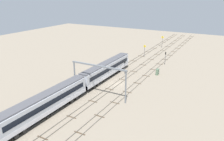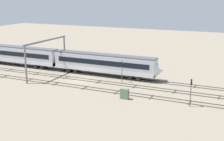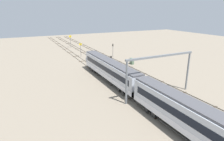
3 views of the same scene
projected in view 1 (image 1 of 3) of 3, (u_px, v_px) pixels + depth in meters
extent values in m
plane|color=gray|center=(117.00, 84.00, 62.50)|extent=(192.23, 192.23, 0.00)
cube|color=#59544C|center=(135.00, 88.00, 59.92)|extent=(176.23, 0.07, 0.16)
cube|color=#59544C|center=(130.00, 87.00, 60.57)|extent=(176.23, 0.07, 0.16)
cube|color=#473828|center=(80.00, 133.00, 40.65)|extent=(0.24, 2.40, 0.08)
cube|color=#473828|center=(99.00, 116.00, 46.25)|extent=(0.24, 2.40, 0.08)
cube|color=#473828|center=(115.00, 103.00, 51.86)|extent=(0.24, 2.40, 0.08)
cube|color=#473828|center=(127.00, 92.00, 57.46)|extent=(0.24, 2.40, 0.08)
cube|color=#473828|center=(137.00, 83.00, 63.06)|extent=(0.24, 2.40, 0.08)
cube|color=#473828|center=(146.00, 76.00, 68.66)|extent=(0.24, 2.40, 0.08)
cube|color=#473828|center=(153.00, 69.00, 74.26)|extent=(0.24, 2.40, 0.08)
cube|color=#473828|center=(159.00, 64.00, 79.86)|extent=(0.24, 2.40, 0.08)
cube|color=#473828|center=(165.00, 59.00, 85.47)|extent=(0.24, 2.40, 0.08)
cube|color=#473828|center=(170.00, 55.00, 91.07)|extent=(0.24, 2.40, 0.08)
cube|color=#473828|center=(174.00, 52.00, 96.67)|extent=(0.24, 2.40, 0.08)
cube|color=#473828|center=(178.00, 48.00, 102.27)|extent=(0.24, 2.40, 0.08)
cube|color=#473828|center=(181.00, 46.00, 107.87)|extent=(0.24, 2.40, 0.08)
cube|color=#473828|center=(184.00, 43.00, 113.48)|extent=(0.24, 2.40, 0.08)
cube|color=#473828|center=(187.00, 41.00, 119.08)|extent=(0.24, 2.40, 0.08)
cube|color=#473828|center=(189.00, 38.00, 124.68)|extent=(0.24, 2.40, 0.08)
cube|color=#473828|center=(191.00, 36.00, 130.28)|extent=(0.24, 2.40, 0.08)
cube|color=#59544C|center=(119.00, 84.00, 62.15)|extent=(176.23, 0.07, 0.16)
cube|color=#59544C|center=(114.00, 83.00, 62.80)|extent=(176.23, 0.07, 0.16)
cube|color=#473828|center=(42.00, 138.00, 39.32)|extent=(0.24, 2.40, 0.08)
cube|color=#473828|center=(71.00, 117.00, 45.94)|extent=(0.24, 2.40, 0.08)
cube|color=#473828|center=(93.00, 101.00, 52.56)|extent=(0.24, 2.40, 0.08)
cube|color=#473828|center=(109.00, 89.00, 59.18)|extent=(0.24, 2.40, 0.08)
cube|color=#473828|center=(123.00, 79.00, 65.80)|extent=(0.24, 2.40, 0.08)
cube|color=#473828|center=(134.00, 71.00, 72.42)|extent=(0.24, 2.40, 0.08)
cube|color=#473828|center=(143.00, 65.00, 79.04)|extent=(0.24, 2.40, 0.08)
cube|color=#473828|center=(150.00, 59.00, 85.66)|extent=(0.24, 2.40, 0.08)
cube|color=#473828|center=(157.00, 54.00, 92.28)|extent=(0.24, 2.40, 0.08)
cube|color=#473828|center=(163.00, 50.00, 98.90)|extent=(0.24, 2.40, 0.08)
cube|color=#473828|center=(168.00, 47.00, 105.52)|extent=(0.24, 2.40, 0.08)
cube|color=#473828|center=(172.00, 44.00, 112.14)|extent=(0.24, 2.40, 0.08)
cube|color=#473828|center=(176.00, 41.00, 118.76)|extent=(0.24, 2.40, 0.08)
cube|color=#473828|center=(180.00, 38.00, 125.38)|extent=(0.24, 2.40, 0.08)
cube|color=#473828|center=(183.00, 36.00, 132.00)|extent=(0.24, 2.40, 0.08)
cube|color=#59544C|center=(104.00, 81.00, 64.38)|extent=(176.23, 0.07, 0.16)
cube|color=#59544C|center=(100.00, 80.00, 65.03)|extent=(176.23, 0.07, 0.16)
cube|color=#473828|center=(11.00, 138.00, 39.39)|extent=(0.24, 2.40, 0.08)
cube|color=#473828|center=(43.00, 118.00, 45.72)|extent=(0.24, 2.40, 0.08)
cube|color=#473828|center=(67.00, 102.00, 52.06)|extent=(0.24, 2.40, 0.08)
cube|color=#473828|center=(86.00, 90.00, 58.39)|extent=(0.24, 2.40, 0.08)
cube|color=#473828|center=(102.00, 81.00, 64.72)|extent=(0.24, 2.40, 0.08)
cube|color=#473828|center=(114.00, 73.00, 71.05)|extent=(0.24, 2.40, 0.08)
cube|color=#473828|center=(125.00, 66.00, 77.39)|extent=(0.24, 2.40, 0.08)
cube|color=#473828|center=(133.00, 61.00, 83.72)|extent=(0.24, 2.40, 0.08)
cube|color=#473828|center=(141.00, 56.00, 90.05)|extent=(0.24, 2.40, 0.08)
cube|color=#473828|center=(148.00, 52.00, 96.38)|extent=(0.24, 2.40, 0.08)
cube|color=#473828|center=(154.00, 48.00, 102.72)|extent=(0.24, 2.40, 0.08)
cube|color=#473828|center=(159.00, 45.00, 109.05)|extent=(0.24, 2.40, 0.08)
cube|color=#473828|center=(163.00, 42.00, 115.38)|extent=(0.24, 2.40, 0.08)
cube|color=#473828|center=(167.00, 40.00, 121.71)|extent=(0.24, 2.40, 0.08)
cube|color=#473828|center=(171.00, 37.00, 128.05)|extent=(0.24, 2.40, 0.08)
cube|color=#473828|center=(174.00, 35.00, 134.38)|extent=(0.24, 2.40, 0.08)
cube|color=#B7BCC6|center=(107.00, 69.00, 66.18)|extent=(24.00, 2.90, 3.60)
cube|color=silver|center=(107.00, 73.00, 66.62)|extent=(24.00, 2.94, 0.90)
cube|color=#4C4C51|center=(106.00, 63.00, 65.53)|extent=(24.00, 2.50, 0.30)
cube|color=black|center=(111.00, 68.00, 65.37)|extent=(22.00, 0.04, 1.10)
cube|color=black|center=(102.00, 67.00, 66.70)|extent=(22.00, 0.04, 1.10)
cylinder|color=black|center=(91.00, 86.00, 59.83)|extent=(0.90, 2.70, 0.90)
cylinder|color=black|center=(94.00, 84.00, 61.32)|extent=(0.90, 2.70, 0.90)
cylinder|color=black|center=(117.00, 69.00, 72.52)|extent=(0.90, 2.70, 0.90)
cylinder|color=black|center=(120.00, 68.00, 74.01)|extent=(0.90, 2.70, 0.90)
cube|color=#B7BCC6|center=(46.00, 103.00, 45.68)|extent=(24.00, 2.90, 3.60)
cube|color=silver|center=(46.00, 109.00, 46.12)|extent=(24.00, 2.94, 0.90)
cube|color=#4C4C51|center=(45.00, 94.00, 45.03)|extent=(24.00, 2.50, 0.30)
cube|color=black|center=(51.00, 103.00, 44.87)|extent=(22.00, 0.04, 1.10)
cube|color=black|center=(40.00, 100.00, 46.20)|extent=(22.00, 0.04, 1.10)
cylinder|color=black|center=(12.00, 134.00, 39.33)|extent=(0.90, 2.70, 0.90)
cylinder|color=black|center=(20.00, 129.00, 40.82)|extent=(0.90, 2.70, 0.90)
cylinder|color=black|center=(68.00, 100.00, 52.03)|extent=(0.90, 2.70, 0.90)
cylinder|color=black|center=(73.00, 97.00, 53.51)|extent=(0.90, 2.70, 0.90)
cone|color=silver|center=(125.00, 59.00, 76.81)|extent=(1.60, 3.24, 3.24)
cylinder|color=slate|center=(126.00, 88.00, 50.55)|extent=(0.36, 0.36, 7.75)
cylinder|color=slate|center=(75.00, 77.00, 57.14)|extent=(0.36, 0.36, 7.75)
cube|color=slate|center=(98.00, 66.00, 52.51)|extent=(0.40, 15.06, 0.35)
cylinder|color=#4C4C51|center=(144.00, 51.00, 87.69)|extent=(0.12, 0.12, 4.85)
cylinder|color=yellow|center=(145.00, 46.00, 87.05)|extent=(0.05, 0.92, 0.92)
cube|color=black|center=(145.00, 46.00, 87.08)|extent=(0.02, 0.42, 0.12)
cylinder|color=#4C4C51|center=(162.00, 42.00, 102.64)|extent=(0.12, 0.12, 5.41)
cylinder|color=yellow|center=(163.00, 37.00, 101.94)|extent=(0.05, 1.06, 1.06)
cube|color=black|center=(163.00, 37.00, 101.96)|extent=(0.02, 0.48, 0.12)
cylinder|color=#4C4C51|center=(125.00, 69.00, 69.74)|extent=(0.14, 0.14, 3.52)
cube|color=black|center=(125.00, 62.00, 69.01)|extent=(0.20, 0.32, 0.90)
sphere|color=yellow|center=(125.00, 61.00, 69.04)|extent=(0.20, 0.20, 0.20)
sphere|color=#262626|center=(125.00, 62.00, 69.17)|extent=(0.20, 0.20, 0.20)
cylinder|color=#4C4C51|center=(165.00, 60.00, 78.69)|extent=(0.14, 0.14, 3.78)
cube|color=black|center=(166.00, 53.00, 77.91)|extent=(0.20, 0.32, 0.90)
sphere|color=yellow|center=(166.00, 53.00, 77.94)|extent=(0.20, 0.20, 0.20)
sphere|color=#262626|center=(166.00, 54.00, 78.07)|extent=(0.20, 0.20, 0.20)
cube|color=#597259|center=(157.00, 72.00, 69.35)|extent=(1.50, 0.68, 1.86)
cube|color=#333333|center=(158.00, 70.00, 69.89)|extent=(0.02, 0.48, 0.24)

